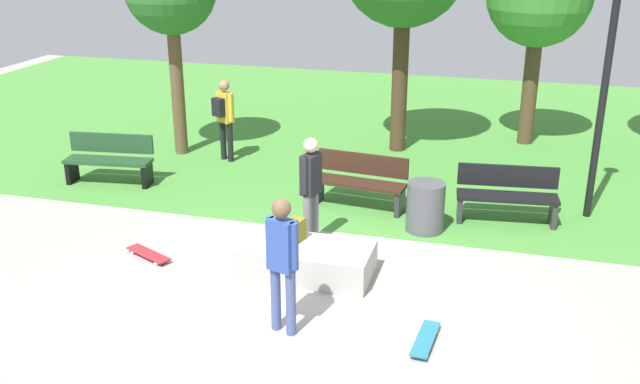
% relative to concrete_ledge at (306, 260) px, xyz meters
% --- Properties ---
extents(ground_plane, '(28.00, 28.00, 0.00)m').
position_rel_concrete_ledge_xyz_m(ground_plane, '(0.09, -0.09, -0.22)').
color(ground_plane, '#9E9993').
extents(grass_lawn, '(26.60, 12.40, 0.01)m').
position_rel_concrete_ledge_xyz_m(grass_lawn, '(0.09, 7.71, -0.22)').
color(grass_lawn, '#478C38').
rests_on(grass_lawn, ground_plane).
extents(concrete_ledge, '(1.81, 0.91, 0.44)m').
position_rel_concrete_ledge_xyz_m(concrete_ledge, '(0.00, 0.00, 0.00)').
color(concrete_ledge, '#A8A59E').
rests_on(concrete_ledge, ground_plane).
extents(backpack_on_ledge, '(0.26, 0.32, 0.32)m').
position_rel_concrete_ledge_xyz_m(backpack_on_ledge, '(-0.19, 0.11, 0.38)').
color(backpack_on_ledge, olive).
rests_on(backpack_on_ledge, concrete_ledge).
extents(skater_performing_trick, '(0.41, 0.29, 1.70)m').
position_rel_concrete_ledge_xyz_m(skater_performing_trick, '(0.16, -1.49, 0.78)').
color(skater_performing_trick, '#3F5184').
rests_on(skater_performing_trick, ground_plane).
extents(skater_watching, '(0.28, 0.42, 1.67)m').
position_rel_concrete_ledge_xyz_m(skater_watching, '(-0.22, 1.00, 0.76)').
color(skater_watching, slate).
rests_on(skater_watching, ground_plane).
extents(skateboard_by_ledge, '(0.26, 0.81, 0.08)m').
position_rel_concrete_ledge_xyz_m(skateboard_by_ledge, '(1.83, -1.31, -0.15)').
color(skateboard_by_ledge, teal).
rests_on(skateboard_by_ledge, ground_plane).
extents(skateboard_spare, '(0.81, 0.52, 0.08)m').
position_rel_concrete_ledge_xyz_m(skateboard_spare, '(-2.37, -0.12, -0.15)').
color(skateboard_spare, '#A5262D').
rests_on(skateboard_spare, ground_plane).
extents(park_bench_center_lawn, '(1.64, 0.65, 0.91)m').
position_rel_concrete_ledge_xyz_m(park_bench_center_lawn, '(0.15, 2.66, 0.26)').
color(park_bench_center_lawn, '#331E14').
rests_on(park_bench_center_lawn, ground_plane).
extents(park_bench_near_lamppost, '(1.64, 0.65, 0.91)m').
position_rel_concrete_ledge_xyz_m(park_bench_near_lamppost, '(2.58, 2.69, 0.26)').
color(park_bench_near_lamppost, black).
rests_on(park_bench_near_lamppost, ground_plane).
extents(park_bench_far_right, '(1.65, 0.66, 0.91)m').
position_rel_concrete_ledge_xyz_m(park_bench_far_right, '(-4.58, 2.58, 0.26)').
color(park_bench_far_right, '#1E4223').
rests_on(park_bench_far_right, ground_plane).
extents(lamp_post, '(0.28, 0.28, 4.31)m').
position_rel_concrete_ledge_xyz_m(lamp_post, '(3.88, 3.27, 2.39)').
color(lamp_post, black).
rests_on(lamp_post, ground_plane).
extents(trash_bin, '(0.60, 0.60, 0.80)m').
position_rel_concrete_ledge_xyz_m(trash_bin, '(1.36, 1.96, 0.18)').
color(trash_bin, '#4C4C51').
rests_on(trash_bin, ground_plane).
extents(pedestrian_with_backpack, '(0.42, 0.44, 1.66)m').
position_rel_concrete_ledge_xyz_m(pedestrian_with_backpack, '(-3.02, 4.39, 0.77)').
color(pedestrian_with_backpack, black).
rests_on(pedestrian_with_backpack, ground_plane).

